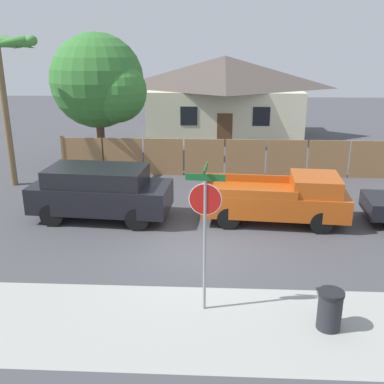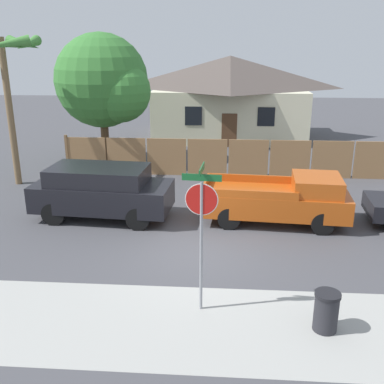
{
  "view_description": "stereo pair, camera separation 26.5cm",
  "coord_description": "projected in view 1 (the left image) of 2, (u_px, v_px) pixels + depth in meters",
  "views": [
    {
      "loc": [
        0.45,
        -12.13,
        6.0
      ],
      "look_at": [
        -0.2,
        0.94,
        1.6
      ],
      "focal_mm": 42.0,
      "sensor_mm": 36.0,
      "label": 1
    },
    {
      "loc": [
        0.71,
        -12.11,
        6.0
      ],
      "look_at": [
        -0.2,
        0.94,
        1.6
      ],
      "focal_mm": 42.0,
      "sensor_mm": 36.0,
      "label": 2
    }
  ],
  "objects": [
    {
      "name": "trash_bin",
      "position": [
        330.0,
        310.0,
        9.75
      ],
      "size": [
        0.56,
        0.56,
        0.91
      ],
      "color": "#28282D",
      "rests_on": "ground"
    },
    {
      "name": "wooden_fence",
      "position": [
        225.0,
        158.0,
        20.83
      ],
      "size": [
        15.34,
        0.12,
        1.84
      ],
      "color": "#997047",
      "rests_on": "ground"
    },
    {
      "name": "stop_sign",
      "position": [
        205.0,
        215.0,
        9.86
      ],
      "size": [
        0.86,
        0.78,
        3.49
      ],
      "rotation": [
        0.0,
        0.0,
        -0.08
      ],
      "color": "gray",
      "rests_on": "ground"
    },
    {
      "name": "red_suv",
      "position": [
        100.0,
        191.0,
        15.71
      ],
      "size": [
        4.94,
        2.37,
        1.88
      ],
      "rotation": [
        0.0,
        0.0,
        -0.08
      ],
      "color": "black",
      "rests_on": "ground"
    },
    {
      "name": "sidewalk_strip",
      "position": [
        191.0,
        325.0,
        10.0
      ],
      "size": [
        36.0,
        3.2,
        0.01
      ],
      "color": "#A3A39E",
      "rests_on": "ground"
    },
    {
      "name": "orange_pickup",
      "position": [
        280.0,
        199.0,
        15.46
      ],
      "size": [
        5.04,
        2.29,
        1.72
      ],
      "rotation": [
        0.0,
        0.0,
        -0.08
      ],
      "color": "#B74C14",
      "rests_on": "ground"
    },
    {
      "name": "house",
      "position": [
        224.0,
        96.0,
        28.94
      ],
      "size": [
        10.19,
        6.62,
        5.16
      ],
      "color": "beige",
      "rests_on": "ground"
    },
    {
      "name": "oak_tree",
      "position": [
        101.0,
        83.0,
        21.86
      ],
      "size": [
        4.8,
        4.57,
        6.46
      ],
      "color": "brown",
      "rests_on": "ground"
    },
    {
      "name": "ground_plane",
      "position": [
        197.0,
        253.0,
        13.41
      ],
      "size": [
        80.0,
        80.0,
        0.0
      ],
      "primitive_type": "plane",
      "color": "#47474C"
    }
  ]
}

